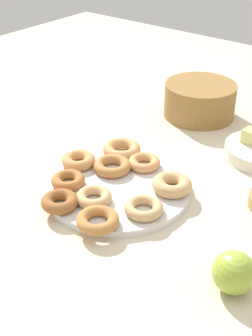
{
  "coord_description": "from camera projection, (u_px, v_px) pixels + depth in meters",
  "views": [
    {
      "loc": [
        0.55,
        -0.66,
        0.6
      ],
      "look_at": [
        0.0,
        0.03,
        0.05
      ],
      "focal_mm": 49.19,
      "sensor_mm": 36.0,
      "label": 1
    }
  ],
  "objects": [
    {
      "name": "donut_9",
      "position": [
        144.0,
        208.0,
        0.95
      ],
      "size": [
        0.12,
        0.12,
        0.02
      ],
      "primitive_type": "torus",
      "rotation": [
        0.0,
        0.0,
        0.81
      ],
      "color": "tan",
      "rests_on": "donut_plate"
    },
    {
      "name": "donut_2",
      "position": [
        143.0,
        162.0,
        1.1
      ],
      "size": [
        0.1,
        0.1,
        0.02
      ],
      "primitive_type": "torus",
      "rotation": [
        0.0,
        0.0,
        0.36
      ],
      "color": "tan",
      "rests_on": "donut_plate"
    },
    {
      "name": "melon_chunk_left",
      "position": [
        250.0,
        136.0,
        1.17
      ],
      "size": [
        0.04,
        0.04,
        0.04
      ],
      "primitive_type": "cube",
      "rotation": [
        0.0,
        0.0,
        -0.07
      ],
      "color": "#DBD67A",
      "rests_on": "fruit_bowl"
    },
    {
      "name": "basket",
      "position": [
        200.0,
        100.0,
        1.36
      ],
      "size": [
        0.21,
        0.21,
        0.1
      ],
      "primitive_type": "cylinder",
      "rotation": [
        0.0,
        0.0,
        4.74
      ],
      "color": "olive",
      "rests_on": "ground_plane"
    },
    {
      "name": "donut_6",
      "position": [
        98.0,
        220.0,
        0.92
      ],
      "size": [
        0.12,
        0.12,
        0.02
      ],
      "primitive_type": "torus",
      "rotation": [
        0.0,
        0.0,
        5.69
      ],
      "color": "#BC7A3D",
      "rests_on": "donut_plate"
    },
    {
      "name": "donut_plate",
      "position": [
        118.0,
        188.0,
        1.05
      ],
      "size": [
        0.33,
        0.33,
        0.02
      ],
      "primitive_type": "cylinder",
      "color": "silver",
      "rests_on": "ground_plane"
    },
    {
      "name": "donut_8",
      "position": [
        68.0,
        180.0,
        1.04
      ],
      "size": [
        0.11,
        0.11,
        0.02
      ],
      "primitive_type": "torus",
      "rotation": [
        0.0,
        0.0,
        1.01
      ],
      "color": "#AD6B33",
      "rests_on": "donut_plate"
    },
    {
      "name": "donut_3",
      "position": [
        60.0,
        202.0,
        0.97
      ],
      "size": [
        0.11,
        0.11,
        0.03
      ],
      "primitive_type": "torus",
      "rotation": [
        0.0,
        0.0,
        5.5
      ],
      "color": "#995B2D",
      "rests_on": "donut_plate"
    },
    {
      "name": "donut_0",
      "position": [
        112.0,
        166.0,
        1.09
      ],
      "size": [
        0.11,
        0.11,
        0.02
      ],
      "primitive_type": "torus",
      "rotation": [
        0.0,
        0.0,
        3.33
      ],
      "color": "#BC7A3D",
      "rests_on": "donut_plate"
    },
    {
      "name": "apple",
      "position": [
        234.0,
        272.0,
        0.78
      ],
      "size": [
        0.08,
        0.08,
        0.08
      ],
      "primitive_type": "sphere",
      "color": "#93AD38",
      "rests_on": "ground_plane"
    },
    {
      "name": "donut_4",
      "position": [
        172.0,
        185.0,
        1.02
      ],
      "size": [
        0.12,
        0.12,
        0.03
      ],
      "primitive_type": "torus",
      "rotation": [
        0.0,
        0.0,
        5.69
      ],
      "color": "tan",
      "rests_on": "donut_plate"
    },
    {
      "name": "donut_5",
      "position": [
        78.0,
        160.0,
        1.11
      ],
      "size": [
        0.09,
        0.09,
        0.03
      ],
      "primitive_type": "torus",
      "rotation": [
        0.0,
        0.0,
        3.24
      ],
      "color": "tan",
      "rests_on": "donut_plate"
    },
    {
      "name": "ground_plane",
      "position": [
        118.0,
        191.0,
        1.05
      ],
      "size": [
        2.4,
        2.4,
        0.0
      ],
      "primitive_type": "plane",
      "color": "beige"
    },
    {
      "name": "donut_1",
      "position": [
        95.0,
        197.0,
        0.98
      ],
      "size": [
        0.11,
        0.11,
        0.02
      ],
      "primitive_type": "torus",
      "rotation": [
        0.0,
        0.0,
        2.13
      ],
      "color": "tan",
      "rests_on": "donut_plate"
    },
    {
      "name": "donut_7",
      "position": [
        122.0,
        150.0,
        1.15
      ],
      "size": [
        0.13,
        0.13,
        0.03
      ],
      "primitive_type": "torus",
      "rotation": [
        0.0,
        0.0,
        0.82
      ],
      "color": "tan",
      "rests_on": "donut_plate"
    }
  ]
}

